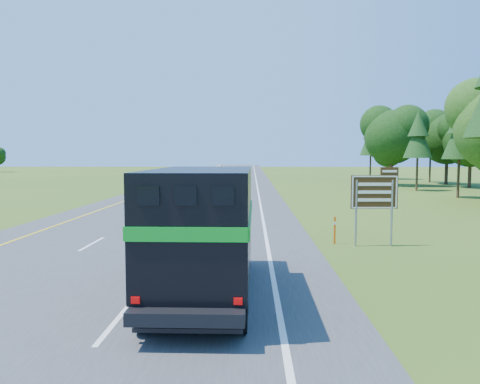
% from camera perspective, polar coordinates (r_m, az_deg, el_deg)
% --- Properties ---
extents(road, '(15.00, 260.00, 0.04)m').
position_cam_1_polar(road, '(58.46, -3.31, 0.81)').
color(road, '#38383A').
rests_on(road, ground).
extents(lane_markings, '(11.15, 260.00, 0.01)m').
position_cam_1_polar(lane_markings, '(58.46, -3.31, 0.83)').
color(lane_markings, yellow).
rests_on(lane_markings, road).
extents(horse_truck, '(2.47, 7.60, 3.35)m').
position_cam_1_polar(horse_truck, '(12.30, -4.27, -4.39)').
color(horse_truck, black).
rests_on(horse_truck, road).
extents(white_suv, '(2.89, 6.10, 1.68)m').
position_cam_1_polar(white_suv, '(53.36, -7.46, 1.36)').
color(white_suv, white).
rests_on(white_suv, road).
extents(far_car, '(2.34, 4.97, 1.64)m').
position_cam_1_polar(far_car, '(117.53, -2.62, 3.04)').
color(far_car, silver).
rests_on(far_car, road).
extents(exit_sign, '(1.92, 0.14, 3.26)m').
position_cam_1_polar(exit_sign, '(19.85, 16.15, -0.37)').
color(exit_sign, gray).
rests_on(exit_sign, ground).
extents(delineator, '(0.09, 0.05, 1.16)m').
position_cam_1_polar(delineator, '(20.15, 11.47, -4.49)').
color(delineator, '#FF570D').
rests_on(delineator, ground).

